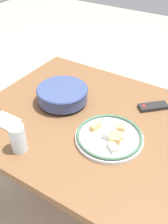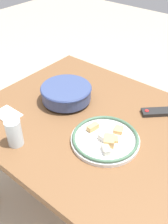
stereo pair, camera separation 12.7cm
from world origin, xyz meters
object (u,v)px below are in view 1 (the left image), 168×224
(food_plate, at_px, (109,137))
(tv_remote, at_px, (153,107))
(drinking_glass, at_px, (18,139))
(noodle_bowl, at_px, (62,94))

(food_plate, xyz_separation_m, tv_remote, (0.08, 0.33, -0.01))
(drinking_glass, bearing_deg, noodle_bowl, 97.05)
(noodle_bowl, distance_m, drinking_glass, 0.39)
(noodle_bowl, bearing_deg, drinking_glass, -82.95)
(tv_remote, xyz_separation_m, drinking_glass, (-0.38, -0.59, 0.05))
(noodle_bowl, relative_size, tv_remote, 1.82)
(drinking_glass, bearing_deg, tv_remote, 57.07)
(food_plate, bearing_deg, tv_remote, 75.84)
(noodle_bowl, xyz_separation_m, food_plate, (0.35, -0.12, -0.04))
(tv_remote, bearing_deg, food_plate, 121.87)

